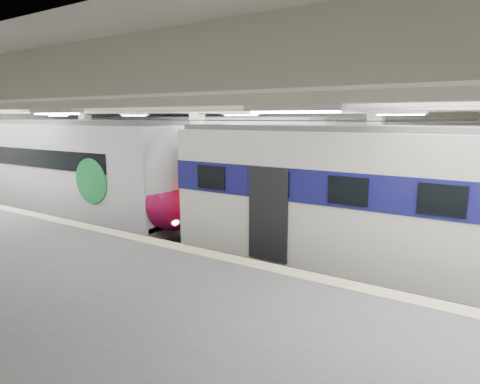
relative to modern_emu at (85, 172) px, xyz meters
The scene contains 4 objects.
station_hall 7.55m from the modern_emu, 13.40° to the right, with size 36.00×24.00×5.75m.
modern_emu is the anchor object (origin of this frame).
older_rer 13.89m from the modern_emu, ahead, with size 13.93×3.07×4.57m.
far_train 5.81m from the modern_emu, 71.44° to the left, with size 15.38×3.75×4.82m.
Camera 1 is at (8.63, -11.69, 4.81)m, focal length 30.00 mm.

